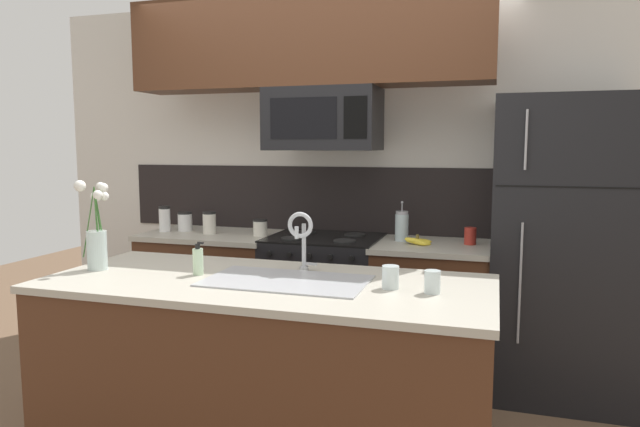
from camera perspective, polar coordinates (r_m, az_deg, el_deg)
ground_plane at (r=3.38m, az=-4.31°, el=-20.35°), size 10.00×10.00×0.00m
rear_partition at (r=4.17m, az=5.90°, el=3.41°), size 5.20×0.10×2.60m
splash_band at (r=4.19m, az=1.70°, el=1.41°), size 3.37×0.01×0.48m
back_counter_left at (r=4.33m, az=-10.57°, el=-7.86°), size 0.98×0.65×0.91m
back_counter_right at (r=3.87m, az=11.09°, el=-9.63°), size 0.75×0.65×0.91m
stove_range at (r=4.01m, az=0.41°, el=-8.84°), size 0.76×0.64×0.93m
microwave at (r=3.85m, az=0.34°, el=9.39°), size 0.74×0.40×0.41m
upper_cabinet_band at (r=3.91m, az=-1.47°, el=16.79°), size 2.42×0.34×0.60m
refrigerator at (r=3.79m, az=23.08°, el=-3.28°), size 0.84×0.74×1.83m
storage_jar_tall at (r=4.38m, az=-15.27°, el=-0.52°), size 0.08×0.08×0.19m
storage_jar_medium at (r=4.38m, az=-13.34°, el=-0.78°), size 0.11×0.11×0.14m
storage_jar_short at (r=4.20m, az=-11.00°, el=-0.91°), size 0.09×0.09×0.16m
storage_jar_squat at (r=4.05m, az=-6.00°, el=-1.41°), size 0.10×0.10×0.11m
banana_bunch at (r=3.72m, az=9.72°, el=-2.75°), size 0.19×0.12×0.08m
french_press at (r=3.84m, az=8.18°, el=-1.26°), size 0.09×0.09×0.27m
coffee_tin at (r=3.79m, az=14.79°, el=-2.19°), size 0.08×0.08×0.11m
island_counter at (r=2.87m, az=-5.38°, el=-15.49°), size 2.12×0.91×0.91m
kitchen_sink at (r=2.71m, az=-3.40°, el=-8.22°), size 0.76×0.44×0.16m
sink_faucet at (r=2.85m, az=-1.88°, el=-1.97°), size 0.14×0.14×0.31m
dish_soap_bottle at (r=2.87m, az=-12.10°, el=-4.67°), size 0.06×0.05×0.16m
drinking_glass at (r=2.57m, az=7.06°, el=-6.34°), size 0.08×0.08×0.10m
spare_glass at (r=2.52m, az=11.17°, el=-6.73°), size 0.07×0.07×0.10m
flower_vase at (r=3.14m, az=-21.44°, el=-2.31°), size 0.16×0.14×0.46m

